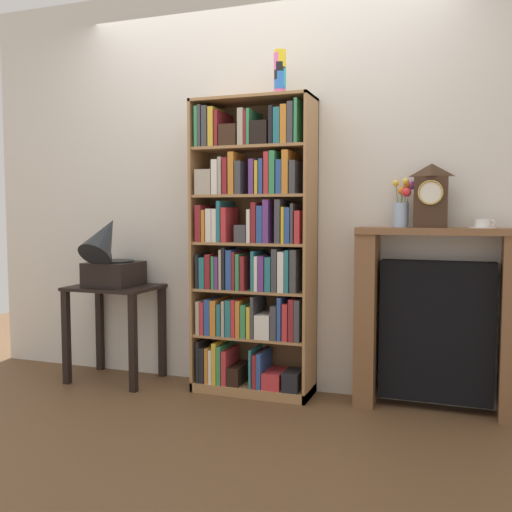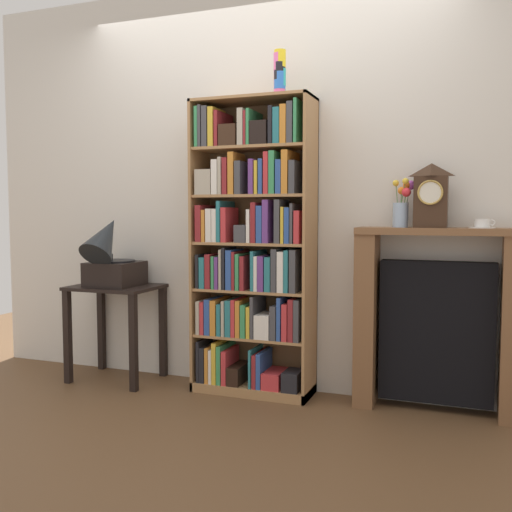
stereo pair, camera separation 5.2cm
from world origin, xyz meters
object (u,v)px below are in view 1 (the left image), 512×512
at_px(fireplace_mantel, 436,321).
at_px(flower_vase, 402,206).
at_px(gramophone, 109,257).
at_px(teacup_with_saucer, 482,224).
at_px(mantel_clock, 431,196).
at_px(bookshelf, 252,254).
at_px(cup_stack, 280,73).
at_px(side_table_left, 115,309).

distance_m(fireplace_mantel, flower_vase, 0.70).
xyz_separation_m(gramophone, fireplace_mantel, (2.11, 0.17, -0.33)).
bearing_deg(teacup_with_saucer, gramophone, -176.30).
bearing_deg(teacup_with_saucer, mantel_clock, -179.46).
xyz_separation_m(bookshelf, gramophone, (-0.98, -0.11, -0.04)).
bearing_deg(cup_stack, teacup_with_saucer, 2.70).
bearing_deg(fireplace_mantel, side_table_left, -176.80).
distance_m(flower_vase, teacup_with_saucer, 0.45).
bearing_deg(side_table_left, fireplace_mantel, 3.20).
xyz_separation_m(gramophone, teacup_with_saucer, (2.34, 0.15, 0.23)).
bearing_deg(bookshelf, gramophone, -173.34).
height_order(cup_stack, gramophone, cup_stack).
relative_size(fireplace_mantel, teacup_with_saucer, 7.41).
distance_m(fireplace_mantel, mantel_clock, 0.73).
height_order(gramophone, teacup_with_saucer, gramophone).
bearing_deg(mantel_clock, flower_vase, 176.76).
bearing_deg(side_table_left, flower_vase, 3.18).
height_order(flower_vase, teacup_with_saucer, flower_vase).
xyz_separation_m(side_table_left, gramophone, (-0.00, -0.05, 0.37)).
xyz_separation_m(side_table_left, fireplace_mantel, (2.11, 0.12, 0.03)).
height_order(bookshelf, teacup_with_saucer, bookshelf).
relative_size(bookshelf, flower_vase, 6.56).
distance_m(cup_stack, side_table_left, 1.91).
height_order(bookshelf, mantel_clock, bookshelf).
relative_size(bookshelf, teacup_with_saucer, 12.91).
distance_m(side_table_left, teacup_with_saucer, 2.42).
relative_size(cup_stack, fireplace_mantel, 0.25).
bearing_deg(cup_stack, bookshelf, 174.38).
bearing_deg(teacup_with_saucer, side_table_left, -177.57).
relative_size(side_table_left, fireplace_mantel, 0.61).
xyz_separation_m(side_table_left, flower_vase, (1.91, 0.11, 0.70)).
bearing_deg(fireplace_mantel, flower_vase, -176.62).
bearing_deg(teacup_with_saucer, flower_vase, 179.15).
relative_size(side_table_left, teacup_with_saucer, 4.54).
bearing_deg(mantel_clock, fireplace_mantel, 25.02).
relative_size(fireplace_mantel, mantel_clock, 2.93).
xyz_separation_m(side_table_left, teacup_with_saucer, (2.34, 0.10, 0.60)).
bearing_deg(flower_vase, bookshelf, -177.33).
distance_m(bookshelf, fireplace_mantel, 1.19).
distance_m(side_table_left, gramophone, 0.37).
xyz_separation_m(bookshelf, cup_stack, (0.19, -0.02, 1.11)).
xyz_separation_m(flower_vase, teacup_with_saucer, (0.44, -0.01, -0.10)).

